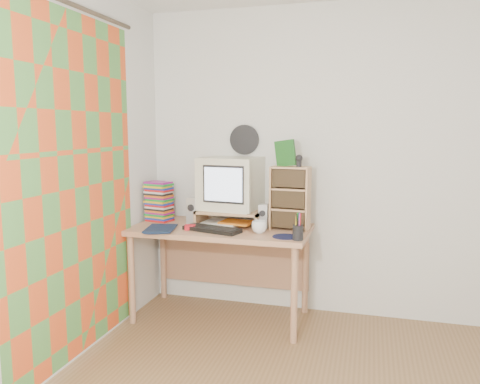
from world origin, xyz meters
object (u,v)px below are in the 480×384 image
Objects in this scene: desk at (223,242)px; crt_monitor at (230,184)px; cd_rack at (290,198)px; dvd_stack at (159,204)px; keyboard at (212,229)px; mug at (259,227)px; diary at (147,227)px.

desk is 3.15× the size of crt_monitor.
dvd_stack is at bearing -176.79° from cd_rack.
keyboard reaches higher than desk.
keyboard is 0.93× the size of cd_rack.
dvd_stack is 0.59× the size of cd_rack.
cd_rack reaches higher than dvd_stack.
mug is (0.36, 0.03, 0.03)m from keyboard.
crt_monitor is 0.64m from dvd_stack.
mug reaches higher than keyboard.
cd_rack reaches higher than diary.
keyboard is 0.65m from cd_rack.
mug is (0.34, -0.19, 0.18)m from desk.
cd_rack reaches higher than desk.
cd_rack is 0.34m from mug.
cd_rack is 1.12m from diary.
cd_rack is 4.20× the size of mug.
keyboard is at bearing -152.81° from cd_rack.
desk is at bearing 101.13° from keyboard.
crt_monitor reaches higher than cd_rack.
keyboard is 0.50m from diary.
cd_rack is at bearing 11.41° from dvd_stack.
crt_monitor is 0.50m from mug.
keyboard is 1.59× the size of dvd_stack.
dvd_stack reaches higher than keyboard.
desk is at bearing 151.54° from mug.
keyboard is at bearing -94.42° from desk.
keyboard is at bearing 0.42° from diary.
cd_rack reaches higher than keyboard.
diary is (-0.54, -0.41, -0.31)m from crt_monitor.
crt_monitor reaches higher than diary.
dvd_stack is (-0.58, 0.03, 0.28)m from desk.
dvd_stack is at bearing 166.47° from mug.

